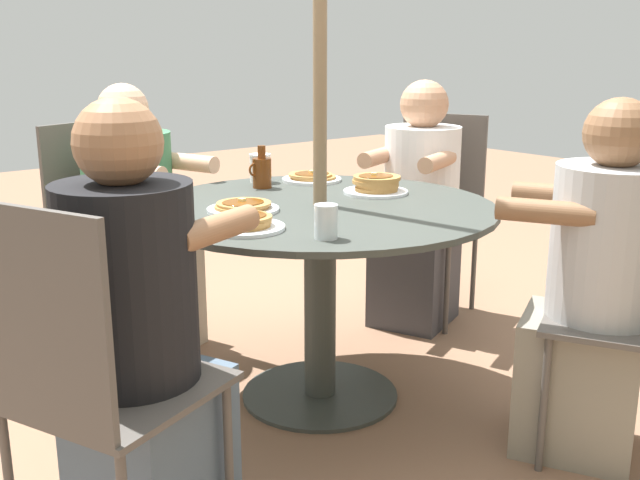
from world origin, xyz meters
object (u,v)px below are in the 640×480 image
diner_west (136,232)px  syrup_bottle (262,172)px  coffee_cup (260,168)px  drinking_glass_a (326,222)px  patio_chair_north (85,372)px  pancake_plate_c (312,178)px  pancake_plate_d (244,223)px  diner_north (139,348)px  diner_south (418,215)px  diner_east (594,298)px  patio_chair_west (105,219)px  pancake_plate_a (243,207)px  patio_table (320,249)px  drinking_glass_b (162,204)px  pancake_plate_b (376,185)px  patio_chair_south (433,202)px

diner_west → syrup_bottle: diner_west is taller
coffee_cup → drinking_glass_a: size_ratio=1.15×
patio_chair_north → pancake_plate_c: patio_chair_north is taller
pancake_plate_d → syrup_bottle: syrup_bottle is taller
diner_north → diner_south: 1.85m
diner_east → patio_chair_west: size_ratio=1.18×
diner_east → pancake_plate_a: size_ratio=4.64×
patio_table → drinking_glass_b: drinking_glass_b is taller
coffee_cup → drinking_glass_a: coffee_cup is taller
diner_west → coffee_cup: 0.61m
patio_chair_west → pancake_plate_b: size_ratio=3.92×
patio_table → coffee_cup: coffee_cup is taller
syrup_bottle → drinking_glass_a: bearing=68.2°
diner_west → drinking_glass_b: size_ratio=10.23×
patio_table → pancake_plate_d: (0.41, 0.14, 0.18)m
diner_west → pancake_plate_c: (-0.56, 0.48, 0.24)m
patio_chair_west → drinking_glass_b: 0.97m
syrup_bottle → drinking_glass_a: size_ratio=1.65×
diner_north → drinking_glass_b: diner_north is taller
diner_east → drinking_glass_a: bearing=120.4°
syrup_bottle → pancake_plate_a: bearing=46.7°
drinking_glass_a → pancake_plate_c: bearing=-125.9°
diner_east → diner_west: (0.71, -1.70, -0.01)m
patio_chair_north → pancake_plate_b: (-1.33, -0.44, 0.22)m
coffee_cup → drinking_glass_b: (0.64, 0.38, -0.00)m
patio_chair_west → drinking_glass_a: 1.45m
patio_chair_south → pancake_plate_d: bearing=89.2°
diner_west → drinking_glass_b: bearing=53.1°
diner_south → pancake_plate_d: 1.37m
patio_table → diner_south: (-0.86, -0.34, -0.06)m
pancake_plate_a → patio_chair_west: bearing=-85.0°
patio_chair_north → pancake_plate_a: size_ratio=3.92×
patio_table → drinking_glass_a: (0.28, 0.38, 0.21)m
patio_chair_west → patio_chair_north: bearing=46.6°
patio_table → diner_east: bearing=117.2°
syrup_bottle → coffee_cup: bearing=-121.8°
pancake_plate_d → patio_chair_north: bearing=23.3°
diner_north → pancake_plate_a: bearing=103.9°
patio_chair_south → patio_chair_west: same height
pancake_plate_a → pancake_plate_b: (-0.56, 0.05, 0.02)m
diner_north → coffee_cup: size_ratio=10.10×
patio_chair_south → drinking_glass_b: patio_chair_south is taller
pancake_plate_d → diner_south: bearing=-159.3°
patio_chair_west → diner_west: 0.19m
diner_north → patio_chair_south: 2.03m
pancake_plate_d → patio_table: bearing=-161.3°
syrup_bottle → coffee_cup: size_ratio=1.44×
diner_south → drinking_glass_b: bearing=77.0°
patio_chair_south → diner_west: (1.32, -0.47, -0.03)m
coffee_cup → diner_north: bearing=41.4°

